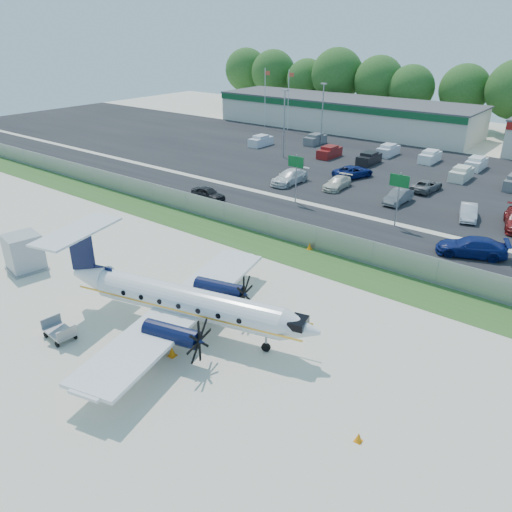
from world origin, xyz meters
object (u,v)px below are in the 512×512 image
Objects in this scene: baggage_cart_far at (59,331)px; service_container at (24,254)px; aircraft at (183,301)px; pushback_tug at (210,287)px.

service_container reaches higher than baggage_cart_far.
baggage_cart_far is (-5.18, -5.14, -1.55)m from aircraft.
baggage_cart_far is 0.73× the size of service_container.
pushback_tug is 9.84m from baggage_cart_far.
aircraft is at bearing 44.75° from baggage_cart_far.
aircraft is at bearing 5.35° from service_container.
baggage_cart_far is 10.88m from service_container.
baggage_cart_far is at bearing -135.25° from aircraft.
pushback_tug is at bearing 21.89° from service_container.
baggage_cart_far is at bearing -110.80° from pushback_tug.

